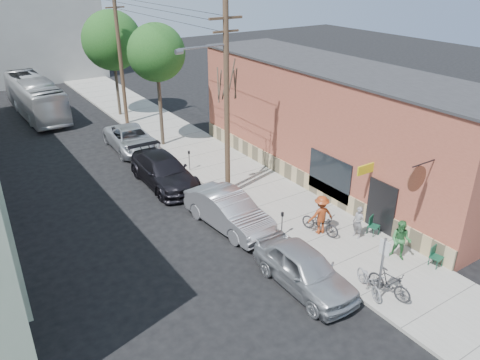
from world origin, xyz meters
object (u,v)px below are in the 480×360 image
patio_chair_a (374,226)px  car_2 (164,171)px  parking_meter_far (189,157)px  parked_bike_a (389,283)px  sign_post (382,265)px  parked_bike_b (369,281)px  tree_bare (228,144)px  bus (35,97)px  utility_pole_near (226,101)px  tree_leafy_far (112,40)px  car_0 (304,269)px  cyclist (321,215)px  patron_grey (358,222)px  patron_green (401,240)px  car_3 (132,139)px  tree_leafy_mid (156,53)px  car_1 (229,211)px  parking_meter_near (282,220)px  patio_chair_b (436,257)px

patio_chair_a → car_2: (-5.70, 10.60, 0.26)m
parking_meter_far → parked_bike_a: bearing=-87.0°
sign_post → parked_bike_b: bearing=71.0°
sign_post → parked_bike_a: size_ratio=1.53×
tree_bare → bus: 21.75m
utility_pole_near → patio_chair_a: 9.39m
tree_leafy_far → bus: (-5.66, 4.05, -4.56)m
tree_bare → car_0: (-2.00, -8.79, -2.03)m
utility_pole_near → cyclist: (1.54, -5.77, -4.30)m
patio_chair_a → patron_grey: (-0.80, 0.25, 0.33)m
patron_green → bus: bearing=170.4°
patron_green → parked_bike_a: size_ratio=0.99×
car_3 → sign_post: bearing=-82.5°
tree_leafy_mid → tree_bare: bearing=-90.0°
car_0 → car_1: bearing=90.8°
cyclist → car_2: size_ratio=0.33×
patron_green → parked_bike_a: bearing=-83.0°
car_3 → tree_leafy_far: bearing=78.2°
parking_meter_near → car_0: 3.57m
parking_meter_near → cyclist: 1.85m
tree_leafy_mid → car_3: size_ratio=1.45×
patio_chair_b → car_3: bearing=95.7°
patio_chair_a → car_2: size_ratio=0.15×
cyclist → parked_bike_a: cyclist is taller
tree_bare → patio_chair_b: tree_bare is taller
car_0 → car_3: 17.84m
parking_meter_near → parked_bike_b: size_ratio=0.67×
tree_bare → patio_chair_a: 8.68m
patio_chair_a → patio_chair_b: bearing=-105.9°
car_2 → sign_post: bearing=-80.6°
parked_bike_a → car_0: car_0 is taller
car_1 → patio_chair_a: bearing=-47.2°
utility_pole_near → tree_leafy_mid: (0.41, 9.07, 0.99)m
parking_meter_far → patron_green: (3.06, -13.28, 0.07)m
tree_leafy_far → cyclist: size_ratio=4.34×
tree_leafy_far → patron_grey: bearing=-84.6°
patio_chair_b → parked_bike_a: parked_bike_a is taller
patio_chair_a → car_0: size_ratio=0.18×
patio_chair_b → car_0: size_ratio=0.18×
utility_pole_near → car_1: 5.53m
patio_chair_a → cyclist: (-1.98, 1.49, 0.51)m
parking_meter_far → car_3: car_3 is taller
parking_meter_near → patio_chair_a: 4.31m
tree_leafy_mid → tree_leafy_far: size_ratio=0.98×
utility_pole_near → tree_leafy_far: size_ratio=1.21×
patio_chair_a → utility_pole_near: bearing=95.4°
sign_post → parking_meter_far: bearing=90.4°
patio_chair_a → patron_green: patron_green is taller
cyclist → car_1: bearing=-29.7°
patron_green → cyclist: (-1.38, 3.44, 0.05)m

